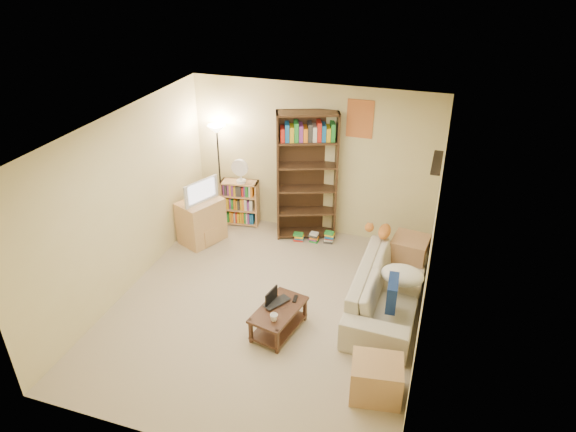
{
  "coord_description": "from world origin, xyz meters",
  "views": [
    {
      "loc": [
        1.98,
        -5.14,
        4.42
      ],
      "look_at": [
        0.08,
        0.72,
        1.05
      ],
      "focal_mm": 32.0,
      "sensor_mm": 36.0,
      "label": 1
    }
  ],
  "objects_px": {
    "tabby_cat": "(382,231)",
    "television": "(198,190)",
    "short_bookshelf": "(240,203)",
    "desk_fan": "(240,170)",
    "coffee_table": "(279,317)",
    "floor_lamp": "(218,146)",
    "sofa": "(388,289)",
    "tv_stand": "(201,221)",
    "mug": "(274,318)",
    "end_cabinet": "(376,379)",
    "side_table": "(409,255)",
    "laptop": "(279,305)",
    "tall_bookshelf": "(307,174)"
  },
  "relations": [
    {
      "from": "side_table",
      "to": "sofa",
      "type": "bearing_deg",
      "value": -100.17
    },
    {
      "from": "sofa",
      "to": "desk_fan",
      "type": "bearing_deg",
      "value": 62.93
    },
    {
      "from": "coffee_table",
      "to": "floor_lamp",
      "type": "distance_m",
      "value": 3.29
    },
    {
      "from": "tall_bookshelf",
      "to": "coffee_table",
      "type": "bearing_deg",
      "value": -102.06
    },
    {
      "from": "sofa",
      "to": "desk_fan",
      "type": "xyz_separation_m",
      "value": [
        -2.72,
        1.5,
        0.72
      ]
    },
    {
      "from": "mug",
      "to": "floor_lamp",
      "type": "xyz_separation_m",
      "value": [
        -1.9,
        2.66,
        0.99
      ]
    },
    {
      "from": "tabby_cat",
      "to": "mug",
      "type": "distance_m",
      "value": 2.19
    },
    {
      "from": "desk_fan",
      "to": "side_table",
      "type": "bearing_deg",
      "value": -10.83
    },
    {
      "from": "short_bookshelf",
      "to": "desk_fan",
      "type": "bearing_deg",
      "value": -51.67
    },
    {
      "from": "side_table",
      "to": "tv_stand",
      "type": "bearing_deg",
      "value": -177.77
    },
    {
      "from": "tv_stand",
      "to": "desk_fan",
      "type": "relative_size",
      "value": 1.71
    },
    {
      "from": "tv_stand",
      "to": "short_bookshelf",
      "type": "relative_size",
      "value": 0.9
    },
    {
      "from": "sofa",
      "to": "tv_stand",
      "type": "distance_m",
      "value": 3.25
    },
    {
      "from": "laptop",
      "to": "end_cabinet",
      "type": "height_order",
      "value": "end_cabinet"
    },
    {
      "from": "desk_fan",
      "to": "side_table",
      "type": "distance_m",
      "value": 3.03
    },
    {
      "from": "coffee_table",
      "to": "television",
      "type": "height_order",
      "value": "television"
    },
    {
      "from": "side_table",
      "to": "laptop",
      "type": "bearing_deg",
      "value": -128.41
    },
    {
      "from": "sofa",
      "to": "coffee_table",
      "type": "bearing_deg",
      "value": 127.75
    },
    {
      "from": "laptop",
      "to": "tv_stand",
      "type": "xyz_separation_m",
      "value": [
        -1.9,
        1.65,
        -0.01
      ]
    },
    {
      "from": "laptop",
      "to": "tall_bookshelf",
      "type": "xyz_separation_m",
      "value": [
        -0.34,
        2.35,
        0.75
      ]
    },
    {
      "from": "mug",
      "to": "side_table",
      "type": "relative_size",
      "value": 0.2
    },
    {
      "from": "laptop",
      "to": "desk_fan",
      "type": "distance_m",
      "value": 2.84
    },
    {
      "from": "coffee_table",
      "to": "desk_fan",
      "type": "relative_size",
      "value": 2.06
    },
    {
      "from": "tabby_cat",
      "to": "television",
      "type": "distance_m",
      "value": 2.9
    },
    {
      "from": "laptop",
      "to": "short_bookshelf",
      "type": "bearing_deg",
      "value": 63.35
    },
    {
      "from": "tv_stand",
      "to": "television",
      "type": "xyz_separation_m",
      "value": [
        0.0,
        0.0,
        0.55
      ]
    },
    {
      "from": "sofa",
      "to": "tv_stand",
      "type": "height_order",
      "value": "tv_stand"
    },
    {
      "from": "end_cabinet",
      "to": "mug",
      "type": "bearing_deg",
      "value": 162.19
    },
    {
      "from": "desk_fan",
      "to": "floor_lamp",
      "type": "height_order",
      "value": "floor_lamp"
    },
    {
      "from": "end_cabinet",
      "to": "tv_stand",
      "type": "bearing_deg",
      "value": 143.92
    },
    {
      "from": "sofa",
      "to": "end_cabinet",
      "type": "distance_m",
      "value": 1.55
    },
    {
      "from": "desk_fan",
      "to": "mug",
      "type": "bearing_deg",
      "value": -60.22
    },
    {
      "from": "tall_bookshelf",
      "to": "desk_fan",
      "type": "bearing_deg",
      "value": 160.46
    },
    {
      "from": "floor_lamp",
      "to": "short_bookshelf",
      "type": "bearing_deg",
      "value": 0.0
    },
    {
      "from": "desk_fan",
      "to": "laptop",
      "type": "bearing_deg",
      "value": -57.76
    },
    {
      "from": "television",
      "to": "tall_bookshelf",
      "type": "xyz_separation_m",
      "value": [
        1.56,
        0.69,
        0.21
      ]
    },
    {
      "from": "coffee_table",
      "to": "mug",
      "type": "distance_m",
      "value": 0.29
    },
    {
      "from": "mug",
      "to": "end_cabinet",
      "type": "relative_size",
      "value": 0.21
    },
    {
      "from": "tabby_cat",
      "to": "short_bookshelf",
      "type": "bearing_deg",
      "value": 163.97
    },
    {
      "from": "laptop",
      "to": "floor_lamp",
      "type": "bearing_deg",
      "value": 68.98
    },
    {
      "from": "tabby_cat",
      "to": "end_cabinet",
      "type": "height_order",
      "value": "tabby_cat"
    },
    {
      "from": "tv_stand",
      "to": "end_cabinet",
      "type": "distance_m",
      "value": 4.02
    },
    {
      "from": "sofa",
      "to": "floor_lamp",
      "type": "distance_m",
      "value": 3.64
    },
    {
      "from": "television",
      "to": "desk_fan",
      "type": "bearing_deg",
      "value": -8.43
    },
    {
      "from": "coffee_table",
      "to": "side_table",
      "type": "bearing_deg",
      "value": 64.6
    },
    {
      "from": "coffee_table",
      "to": "tall_bookshelf",
      "type": "relative_size",
      "value": 0.41
    },
    {
      "from": "sofa",
      "to": "television",
      "type": "distance_m",
      "value": 3.3
    },
    {
      "from": "desk_fan",
      "to": "end_cabinet",
      "type": "distance_m",
      "value": 4.22
    },
    {
      "from": "coffee_table",
      "to": "tv_stand",
      "type": "bearing_deg",
      "value": 150.03
    },
    {
      "from": "laptop",
      "to": "television",
      "type": "height_order",
      "value": "television"
    }
  ]
}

